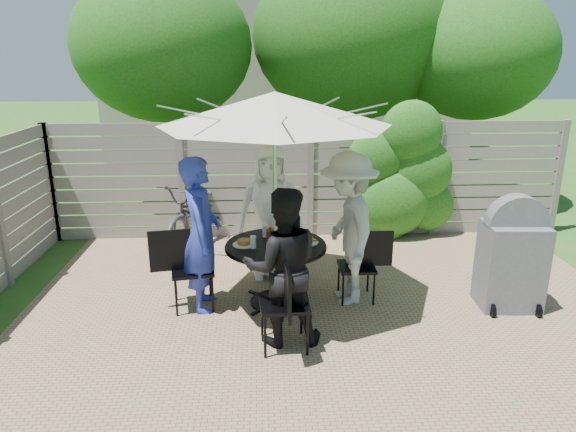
{
  "coord_description": "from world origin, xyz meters",
  "views": [
    {
      "loc": [
        -0.75,
        -4.83,
        2.78
      ],
      "look_at": [
        -0.46,
        0.84,
        1.02
      ],
      "focal_mm": 32.0,
      "sensor_mm": 36.0,
      "label": 1
    }
  ],
  "objects_px": {
    "plate_extra": "(295,251)",
    "umbrella": "(275,109)",
    "patio_table": "(276,262)",
    "glass_front": "(287,246)",
    "person_back": "(270,212)",
    "person_left": "(201,235)",
    "glass_right": "(297,234)",
    "person_front": "(283,268)",
    "plate_right": "(307,241)",
    "coffee_cup": "(283,232)",
    "chair_back": "(270,252)",
    "glass_back": "(265,231)",
    "plate_left": "(244,243)",
    "syrup_jug": "(270,236)",
    "plate_back": "(273,232)",
    "bicycle": "(199,213)",
    "chair_right": "(357,280)",
    "person_right": "(348,229)",
    "chair_left": "(192,285)",
    "chair_front": "(284,321)",
    "bbq_grill": "(512,258)",
    "glass_left": "(253,242)",
    "plate_front": "(279,253)"
  },
  "relations": [
    {
      "from": "person_left",
      "to": "plate_left",
      "type": "height_order",
      "value": "person_left"
    },
    {
      "from": "plate_left",
      "to": "plate_extra",
      "type": "bearing_deg",
      "value": -25.96
    },
    {
      "from": "bicycle",
      "to": "syrup_jug",
      "type": "bearing_deg",
      "value": -44.16
    },
    {
      "from": "patio_table",
      "to": "syrup_jug",
      "type": "bearing_deg",
      "value": 143.29
    },
    {
      "from": "chair_right",
      "to": "umbrella",
      "type": "bearing_deg",
      "value": 3.53
    },
    {
      "from": "person_front",
      "to": "chair_back",
      "type": "bearing_deg",
      "value": -90.02
    },
    {
      "from": "glass_right",
      "to": "person_right",
      "type": "bearing_deg",
      "value": -7.33
    },
    {
      "from": "plate_right",
      "to": "plate_extra",
      "type": "distance_m",
      "value": 0.35
    },
    {
      "from": "glass_right",
      "to": "chair_front",
      "type": "bearing_deg",
      "value": -100.52
    },
    {
      "from": "glass_front",
      "to": "coffee_cup",
      "type": "distance_m",
      "value": 0.48
    },
    {
      "from": "plate_back",
      "to": "plate_right",
      "type": "relative_size",
      "value": 1.0
    },
    {
      "from": "umbrella",
      "to": "person_back",
      "type": "distance_m",
      "value": 1.61
    },
    {
      "from": "glass_right",
      "to": "bicycle",
      "type": "xyz_separation_m",
      "value": [
        -1.36,
        1.84,
        -0.28
      ]
    },
    {
      "from": "plate_extra",
      "to": "syrup_jug",
      "type": "bearing_deg",
      "value": 127.53
    },
    {
      "from": "syrup_jug",
      "to": "person_left",
      "type": "bearing_deg",
      "value": -173.19
    },
    {
      "from": "syrup_jug",
      "to": "person_front",
      "type": "bearing_deg",
      "value": -83.01
    },
    {
      "from": "plate_right",
      "to": "glass_front",
      "type": "distance_m",
      "value": 0.37
    },
    {
      "from": "person_back",
      "to": "coffee_cup",
      "type": "xyz_separation_m",
      "value": [
        0.13,
        -0.6,
        -0.07
      ]
    },
    {
      "from": "person_left",
      "to": "glass_right",
      "type": "xyz_separation_m",
      "value": [
        1.08,
        0.16,
        -0.07
      ]
    },
    {
      "from": "person_right",
      "to": "chair_front",
      "type": "bearing_deg",
      "value": -40.64
    },
    {
      "from": "plate_right",
      "to": "coffee_cup",
      "type": "xyz_separation_m",
      "value": [
        -0.27,
        0.21,
        0.04
      ]
    },
    {
      "from": "person_left",
      "to": "plate_back",
      "type": "distance_m",
      "value": 0.91
    },
    {
      "from": "chair_right",
      "to": "person_right",
      "type": "distance_m",
      "value": 0.65
    },
    {
      "from": "umbrella",
      "to": "plate_right",
      "type": "xyz_separation_m",
      "value": [
        0.36,
        0.02,
        -1.49
      ]
    },
    {
      "from": "person_back",
      "to": "umbrella",
      "type": "bearing_deg",
      "value": -90.0
    },
    {
      "from": "plate_left",
      "to": "glass_right",
      "type": "distance_m",
      "value": 0.63
    },
    {
      "from": "patio_table",
      "to": "chair_left",
      "type": "relative_size",
      "value": 1.25
    },
    {
      "from": "glass_back",
      "to": "syrup_jug",
      "type": "height_order",
      "value": "syrup_jug"
    },
    {
      "from": "patio_table",
      "to": "glass_front",
      "type": "xyz_separation_m",
      "value": [
        0.12,
        -0.25,
        0.3
      ]
    },
    {
      "from": "bbq_grill",
      "to": "plate_extra",
      "type": "bearing_deg",
      "value": -174.94
    },
    {
      "from": "plate_back",
      "to": "chair_right",
      "type": "bearing_deg",
      "value": -17.42
    },
    {
      "from": "patio_table",
      "to": "person_back",
      "type": "relative_size",
      "value": 0.68
    },
    {
      "from": "person_left",
      "to": "person_front",
      "type": "bearing_deg",
      "value": -135.0
    },
    {
      "from": "chair_left",
      "to": "glass_left",
      "type": "relative_size",
      "value": 6.89
    },
    {
      "from": "chair_back",
      "to": "glass_right",
      "type": "xyz_separation_m",
      "value": [
        0.3,
        -0.85,
        0.54
      ]
    },
    {
      "from": "chair_back",
      "to": "syrup_jug",
      "type": "xyz_separation_m",
      "value": [
        -0.01,
        -0.92,
        0.55
      ]
    },
    {
      "from": "chair_right",
      "to": "plate_front",
      "type": "relative_size",
      "value": 3.33
    },
    {
      "from": "plate_right",
      "to": "syrup_jug",
      "type": "bearing_deg",
      "value": 176.3
    },
    {
      "from": "chair_left",
      "to": "plate_back",
      "type": "relative_size",
      "value": 3.71
    },
    {
      "from": "chair_back",
      "to": "glass_back",
      "type": "height_order",
      "value": "chair_back"
    },
    {
      "from": "glass_right",
      "to": "chair_right",
      "type": "bearing_deg",
      "value": -5.44
    },
    {
      "from": "person_left",
      "to": "glass_right",
      "type": "distance_m",
      "value": 1.1
    },
    {
      "from": "umbrella",
      "to": "syrup_jug",
      "type": "distance_m",
      "value": 1.43
    },
    {
      "from": "glass_right",
      "to": "chair_left",
      "type": "bearing_deg",
      "value": -171.93
    },
    {
      "from": "person_front",
      "to": "glass_right",
      "type": "distance_m",
      "value": 0.97
    },
    {
      "from": "patio_table",
      "to": "chair_left",
      "type": "bearing_deg",
      "value": -176.79
    },
    {
      "from": "syrup_jug",
      "to": "umbrella",
      "type": "bearing_deg",
      "value": -36.71
    },
    {
      "from": "person_left",
      "to": "plate_extra",
      "type": "relative_size",
      "value": 7.4
    },
    {
      "from": "plate_extra",
      "to": "umbrella",
      "type": "bearing_deg",
      "value": 124.06
    },
    {
      "from": "plate_back",
      "to": "glass_back",
      "type": "distance_m",
      "value": 0.15
    }
  ]
}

